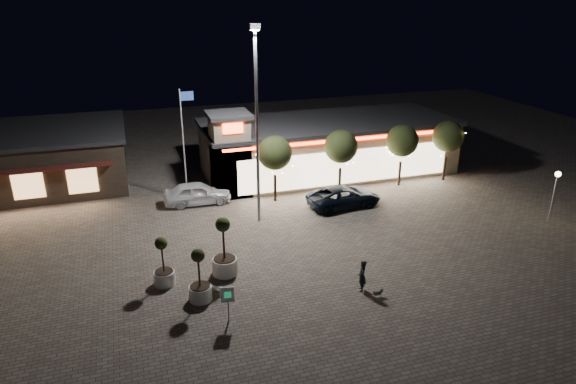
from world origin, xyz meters
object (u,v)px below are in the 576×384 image
object	(u,v)px
pedestrian	(362,276)
planter_left	(164,270)
planter_mid	(200,284)
white_sedan	(197,193)
pickup_truck	(344,197)
valet_sign	(228,298)

from	to	relation	value
pedestrian	planter_left	world-z (taller)	planter_left
planter_left	planter_mid	world-z (taller)	planter_mid
white_sedan	pedestrian	world-z (taller)	pedestrian
pickup_truck	white_sedan	xyz separation A→B (m)	(-9.67, 3.61, 0.08)
pickup_truck	white_sedan	bearing A→B (deg)	64.21
pedestrian	planter_mid	bearing A→B (deg)	-79.69
pickup_truck	planter_left	bearing A→B (deg)	111.78
pedestrian	planter_left	bearing A→B (deg)	-89.02
white_sedan	pickup_truck	bearing A→B (deg)	-109.31
planter_mid	valet_sign	world-z (taller)	planter_mid
white_sedan	planter_left	distance (m)	10.71
pickup_truck	valet_sign	world-z (taller)	valet_sign
white_sedan	pedestrian	bearing A→B (deg)	-154.96
planter_mid	valet_sign	size ratio (longest dim) A/B	1.54
planter_left	white_sedan	bearing A→B (deg)	72.40
pedestrian	valet_sign	size ratio (longest dim) A/B	0.92
pickup_truck	pedestrian	xyz separation A→B (m)	(-3.53, -10.26, 0.11)
white_sedan	pedestrian	xyz separation A→B (m)	(6.13, -13.87, 0.03)
planter_left	valet_sign	bearing A→B (deg)	-59.19
pickup_truck	pedestrian	world-z (taller)	pedestrian
pickup_truck	pedestrian	bearing A→B (deg)	155.70
pickup_truck	valet_sign	distance (m)	14.99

